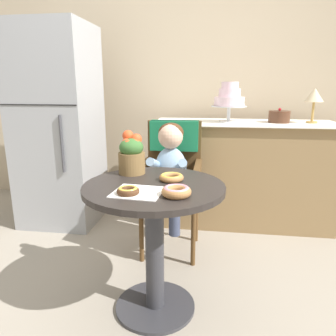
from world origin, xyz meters
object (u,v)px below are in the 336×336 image
object	(u,v)px
donut_front	(128,191)
donut_mid	(171,177)
refrigerator	(58,128)
donut_side	(176,191)
cafe_table	(154,223)
tiered_cake_stand	(229,99)
table_lamp	(315,97)
seated_child	(170,165)
flower_vase	(132,154)
round_layer_cake	(279,117)
wicker_chair	(172,165)

from	to	relation	value
donut_front	donut_mid	distance (m)	0.30
refrigerator	donut_side	bearing A→B (deg)	-46.74
cafe_table	tiered_cake_stand	world-z (taller)	tiered_cake_stand
table_lamp	donut_mid	bearing A→B (deg)	-129.53
seated_child	table_lamp	xyz separation A→B (m)	(1.10, 0.73, 0.44)
seated_child	donut_front	world-z (taller)	seated_child
cafe_table	flower_vase	distance (m)	0.41
seated_child	tiered_cake_stand	bearing A→B (deg)	59.72
donut_front	flower_vase	world-z (taller)	flower_vase
cafe_table	refrigerator	bearing A→B (deg)	133.67
seated_child	cafe_table	bearing A→B (deg)	-89.72
round_layer_cake	refrigerator	xyz separation A→B (m)	(-1.88, -0.22, -0.10)
donut_front	refrigerator	bearing A→B (deg)	127.17
refrigerator	tiered_cake_stand	bearing A→B (deg)	7.80
round_layer_cake	table_lamp	xyz separation A→B (m)	(0.27, 0.00, 0.17)
seated_child	tiered_cake_stand	distance (m)	0.92
cafe_table	refrigerator	xyz separation A→B (m)	(-1.05, 1.10, 0.34)
donut_front	flower_vase	size ratio (longest dim) A/B	0.43
seated_child	flower_vase	world-z (taller)	same
cafe_table	donut_mid	xyz separation A→B (m)	(0.08, 0.08, 0.23)
donut_side	tiered_cake_stand	world-z (taller)	tiered_cake_stand
seated_child	round_layer_cake	distance (m)	1.14
donut_side	round_layer_cake	xyz separation A→B (m)	(0.70, 1.48, 0.21)
flower_vase	tiered_cake_stand	bearing A→B (deg)	62.51
donut_side	donut_mid	bearing A→B (deg)	102.80
donut_side	refrigerator	world-z (taller)	refrigerator
tiered_cake_stand	flower_vase	bearing A→B (deg)	-117.49
donut_side	round_layer_cake	world-z (taller)	round_layer_cake
wicker_chair	cafe_table	bearing A→B (deg)	-88.46
wicker_chair	table_lamp	world-z (taller)	table_lamp
tiered_cake_stand	refrigerator	world-z (taller)	refrigerator
donut_mid	round_layer_cake	world-z (taller)	round_layer_cake
wicker_chair	refrigerator	distance (m)	1.12
flower_vase	refrigerator	distance (m)	1.27
seated_child	donut_mid	distance (m)	0.52
cafe_table	donut_front	world-z (taller)	donut_front
wicker_chair	seated_child	bearing A→B (deg)	-88.68
donut_side	tiered_cake_stand	distance (m)	1.52
donut_side	flower_vase	distance (m)	0.47
seated_child	round_layer_cake	world-z (taller)	round_layer_cake
donut_front	table_lamp	size ratio (longest dim) A/B	0.37
donut_mid	donut_side	size ratio (longest dim) A/B	0.94
wicker_chair	flower_vase	bearing A→B (deg)	-104.95
seated_child	donut_front	bearing A→B (deg)	-96.48
table_lamp	donut_side	bearing A→B (deg)	-123.22
flower_vase	round_layer_cake	distance (m)	1.51
tiered_cake_stand	table_lamp	size ratio (longest dim) A/B	1.18
round_layer_cake	table_lamp	size ratio (longest dim) A/B	0.62
wicker_chair	table_lamp	bearing A→B (deg)	28.83
tiered_cake_stand	refrigerator	distance (m)	1.49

